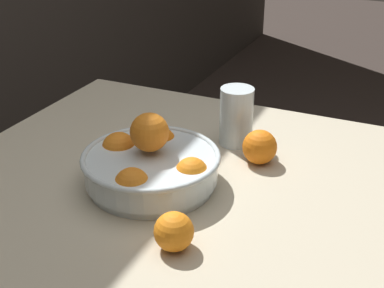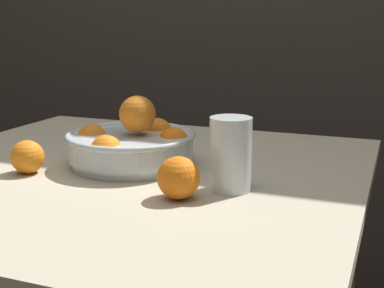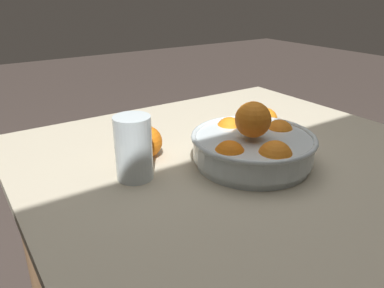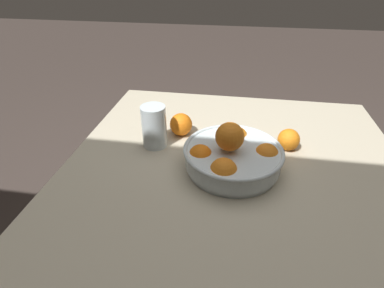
{
  "view_description": "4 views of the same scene",
  "coord_description": "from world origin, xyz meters",
  "px_view_note": "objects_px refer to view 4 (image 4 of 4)",
  "views": [
    {
      "loc": [
        -0.84,
        -0.45,
        1.34
      ],
      "look_at": [
        0.11,
        -0.01,
        0.82
      ],
      "focal_mm": 50.0,
      "sensor_mm": 36.0,
      "label": 1
    },
    {
      "loc": [
        0.56,
        -0.99,
        1.08
      ],
      "look_at": [
        0.16,
        0.02,
        0.82
      ],
      "focal_mm": 50.0,
      "sensor_mm": 36.0,
      "label": 2
    },
    {
      "loc": [
        0.57,
        0.62,
        1.15
      ],
      "look_at": [
        0.15,
        -0.01,
        0.83
      ],
      "focal_mm": 35.0,
      "sensor_mm": 36.0,
      "label": 3
    },
    {
      "loc": [
        0.01,
        0.76,
        1.3
      ],
      "look_at": [
        0.13,
        -0.01,
        0.81
      ],
      "focal_mm": 28.0,
      "sensor_mm": 36.0,
      "label": 4
    }
  ],
  "objects_px": {
    "fruit_bowl": "(232,156)",
    "juice_glass": "(154,128)",
    "orange_loose_near_bowl": "(289,140)",
    "orange_loose_front": "(181,124)"
  },
  "relations": [
    {
      "from": "fruit_bowl",
      "to": "orange_loose_near_bowl",
      "type": "distance_m",
      "value": 0.22
    },
    {
      "from": "orange_loose_front",
      "to": "juice_glass",
      "type": "bearing_deg",
      "value": 49.37
    },
    {
      "from": "fruit_bowl",
      "to": "juice_glass",
      "type": "bearing_deg",
      "value": -19.86
    },
    {
      "from": "fruit_bowl",
      "to": "orange_loose_near_bowl",
      "type": "bearing_deg",
      "value": -141.33
    },
    {
      "from": "orange_loose_near_bowl",
      "to": "orange_loose_front",
      "type": "height_order",
      "value": "orange_loose_front"
    },
    {
      "from": "juice_glass",
      "to": "orange_loose_near_bowl",
      "type": "distance_m",
      "value": 0.44
    },
    {
      "from": "fruit_bowl",
      "to": "orange_loose_near_bowl",
      "type": "height_order",
      "value": "fruit_bowl"
    },
    {
      "from": "juice_glass",
      "to": "orange_loose_near_bowl",
      "type": "height_order",
      "value": "juice_glass"
    },
    {
      "from": "juice_glass",
      "to": "fruit_bowl",
      "type": "bearing_deg",
      "value": 160.14
    },
    {
      "from": "juice_glass",
      "to": "orange_loose_front",
      "type": "xyz_separation_m",
      "value": [
        -0.07,
        -0.08,
        -0.02
      ]
    }
  ]
}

